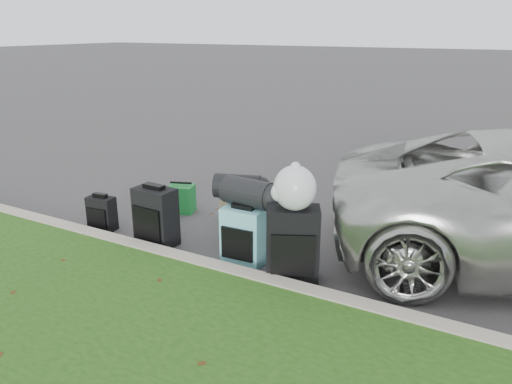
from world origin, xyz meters
The scene contains 12 objects.
ground centered at (0.00, 0.00, 0.00)m, with size 120.00×120.00×0.00m, color #383535.
curb centered at (0.00, -1.00, 0.07)m, with size 120.00×0.18×0.15m, color #9E937F.
suitcase_small_black centered at (-1.88, -0.63, 0.22)m, with size 0.35×0.19×0.43m, color black.
suitcase_large_black_left centered at (-0.98, -0.65, 0.35)m, with size 0.48×0.29×0.70m, color black.
suitcase_olive centered at (-0.23, -0.04, 0.26)m, with size 0.38×0.23×0.52m, color #443E2C.
suitcase_teal centered at (0.19, -0.59, 0.32)m, with size 0.45×0.27×0.64m, color #55969D.
suitcase_large_black_right centered at (0.81, -0.67, 0.39)m, with size 0.52×0.31×0.79m, color black.
tote_green centered at (-1.39, 0.38, 0.19)m, with size 0.34×0.27×0.38m, color #1C8133.
tote_navy centered at (-0.57, 0.44, 0.17)m, with size 0.32×0.25×0.34m, color navy.
duffel_left centered at (-0.23, -0.03, 0.66)m, with size 0.30×0.30×0.55m, color black.
duffel_right centered at (0.19, -0.50, 0.79)m, with size 0.30×0.30×0.54m, color black.
trash_bag centered at (0.82, -0.69, 1.00)m, with size 0.42×0.42×0.42m, color silver.
Camera 1 is at (2.72, -4.85, 2.47)m, focal length 35.00 mm.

